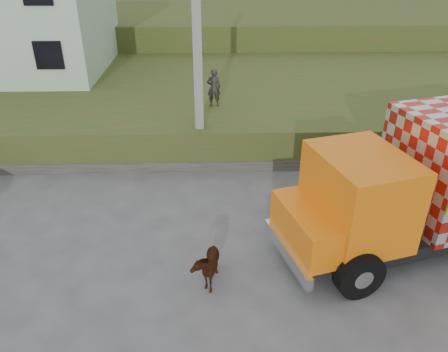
{
  "coord_description": "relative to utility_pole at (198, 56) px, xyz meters",
  "views": [
    {
      "loc": [
        -0.58,
        -10.09,
        7.58
      ],
      "look_at": [
        -0.22,
        1.29,
        1.3
      ],
      "focal_mm": 35.0,
      "sensor_mm": 36.0,
      "label": 1
    }
  ],
  "objects": [
    {
      "name": "utility_pole",
      "position": [
        0.0,
        0.0,
        0.0
      ],
      "size": [
        1.2,
        0.3,
        8.0
      ],
      "color": "gray",
      "rests_on": "ground"
    },
    {
      "name": "embankment_far",
      "position": [
        1.0,
        17.4,
        -2.58
      ],
      "size": [
        40.0,
        12.0,
        3.0
      ],
      "primitive_type": "cube",
      "color": "#2E4E1A",
      "rests_on": "ground"
    },
    {
      "name": "embankment",
      "position": [
        1.0,
        5.4,
        -3.33
      ],
      "size": [
        40.0,
        12.0,
        1.5
      ],
      "primitive_type": "cube",
      "color": "#2E4E1A",
      "rests_on": "ground"
    },
    {
      "name": "retaining_strip",
      "position": [
        -1.0,
        -0.4,
        -3.88
      ],
      "size": [
        16.0,
        0.5,
        0.4
      ],
      "primitive_type": "cube",
      "color": "#595651",
      "rests_on": "ground"
    },
    {
      "name": "ground",
      "position": [
        1.0,
        -4.6,
        -4.08
      ],
      "size": [
        120.0,
        120.0,
        0.0
      ],
      "primitive_type": "plane",
      "color": "#474749",
      "rests_on": "ground"
    },
    {
      "name": "pedestrian",
      "position": [
        0.54,
        2.29,
        -1.81
      ],
      "size": [
        0.6,
        0.44,
        1.52
      ],
      "primitive_type": "imported",
      "rotation": [
        0.0,
        0.0,
        3.28
      ],
      "color": "#2A2825",
      "rests_on": "embankment"
    },
    {
      "name": "cow",
      "position": [
        0.25,
        -6.36,
        -3.54
      ],
      "size": [
        0.76,
        1.34,
        1.08
      ],
      "primitive_type": "imported",
      "rotation": [
        0.0,
        0.0,
        -0.14
      ],
      "color": "#34110D",
      "rests_on": "ground"
    }
  ]
}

